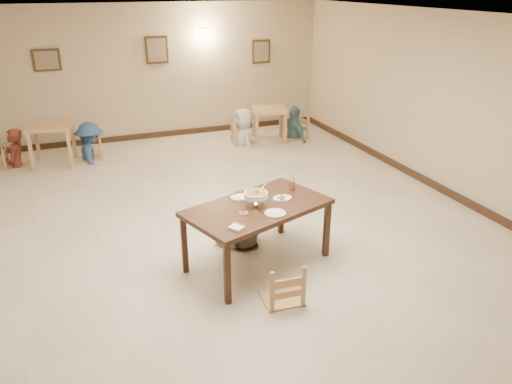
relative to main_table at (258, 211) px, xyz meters
name	(u,v)px	position (x,y,z in m)	size (l,w,h in m)	color
floor	(223,225)	(-0.09, 1.21, -0.75)	(10.00, 10.00, 0.00)	beige
ceiling	(217,16)	(-0.09, 1.21, 2.25)	(10.00, 10.00, 0.00)	silver
wall_back	(154,73)	(-0.09, 6.21, 0.75)	(10.00, 10.00, 0.00)	#C9B192
wall_front	(499,368)	(-0.09, -3.79, 0.75)	(10.00, 10.00, 0.00)	#C9B192
wall_right	(449,106)	(3.91, 1.21, 0.75)	(10.00, 10.00, 0.00)	#C9B192
baseboard_back	(159,135)	(-0.09, 6.18, -0.69)	(8.00, 0.06, 0.12)	#321F14
baseboard_right	(436,186)	(3.88, 1.21, -0.69)	(0.06, 10.00, 0.12)	#321F14
picture_a	(47,60)	(-2.29, 6.17, 1.15)	(0.55, 0.04, 0.45)	#3D2713
picture_b	(157,50)	(0.01, 6.17, 1.25)	(0.50, 0.04, 0.60)	#3D2713
picture_c	(261,52)	(2.51, 6.17, 1.10)	(0.45, 0.04, 0.55)	#3D2713
wall_sconce	(204,34)	(1.11, 6.17, 1.55)	(0.16, 0.05, 0.22)	#FFD88C
main_table	(258,211)	(0.00, 0.00, 0.00)	(2.01, 1.53, 0.83)	#3D2113
chair_far	(236,207)	(-0.05, 0.70, -0.24)	(0.48, 0.48, 1.03)	tan
chair_near	(282,263)	(-0.03, -0.84, -0.27)	(0.45, 0.45, 0.96)	tan
main_diner	(240,191)	(-0.02, 0.60, 0.04)	(0.77, 0.60, 1.58)	gray
curry_warmer	(256,195)	(-0.03, -0.02, 0.24)	(0.33, 0.30, 0.27)	silver
rice_plate_far	(240,197)	(-0.12, 0.30, 0.10)	(0.26, 0.26, 0.06)	white
rice_plate_near	(275,213)	(0.11, -0.30, 0.09)	(0.26, 0.26, 0.06)	white
fried_plate	(282,198)	(0.37, 0.07, 0.10)	(0.25, 0.25, 0.05)	white
chili_dish	(244,213)	(-0.25, -0.16, 0.09)	(0.10, 0.10, 0.02)	white
napkin_cutlery	(236,228)	(-0.46, -0.50, 0.10)	(0.22, 0.25, 0.03)	white
drink_glass	(292,184)	(0.62, 0.32, 0.16)	(0.08, 0.08, 0.16)	white
bg_table_left	(51,131)	(-2.40, 5.07, -0.06)	(0.94, 0.94, 0.83)	tan
bg_table_right	(269,114)	(2.23, 4.98, -0.13)	(0.93, 0.93, 0.76)	tan
bg_chair_ll	(14,146)	(-3.11, 5.14, -0.32)	(0.41, 0.41, 0.87)	tan
bg_chair_lr	(90,139)	(-1.69, 5.10, -0.31)	(0.41, 0.41, 0.88)	tan
bg_chair_rl	(243,120)	(1.62, 5.01, -0.21)	(0.51, 0.51, 1.08)	tan
bg_chair_rr	(295,116)	(2.85, 4.92, -0.21)	(0.51, 0.51, 1.09)	tan
bg_diner_a	(10,129)	(-3.11, 5.14, 0.03)	(0.57, 0.37, 1.55)	maroon
bg_diner_b	(88,123)	(-1.69, 5.10, 0.03)	(1.00, 0.58, 1.55)	#35558A
bg_diner_c	(243,109)	(1.62, 5.01, 0.04)	(0.78, 0.51, 1.59)	silver
bg_diner_d	(295,106)	(2.85, 4.92, 0.02)	(0.90, 0.37, 1.53)	slate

